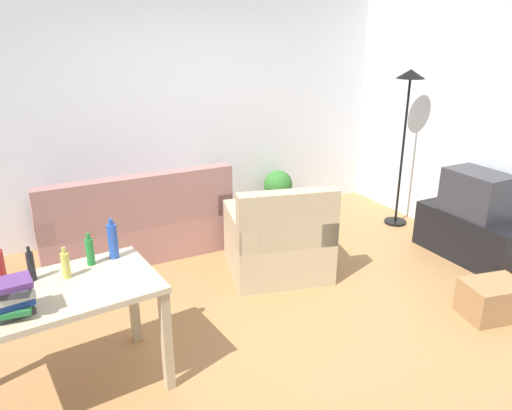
{
  "coord_description": "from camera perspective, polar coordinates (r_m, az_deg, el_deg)",
  "views": [
    {
      "loc": [
        -1.77,
        -3.14,
        2.25
      ],
      "look_at": [
        0.1,
        0.5,
        0.75
      ],
      "focal_mm": 34.32,
      "sensor_mm": 36.0,
      "label": 1
    }
  ],
  "objects": [
    {
      "name": "desk",
      "position": [
        3.27,
        -22.09,
        -10.8
      ],
      "size": [
        1.26,
        0.82,
        0.76
      ],
      "rotation": [
        0.0,
        0.0,
        0.1
      ],
      "color": "#C6B28E",
      "rests_on": "ground_plane"
    },
    {
      "name": "torchiere_lamp",
      "position": [
        5.82,
        17.24,
        10.99
      ],
      "size": [
        0.32,
        0.32,
        1.81
      ],
      "color": "black",
      "rests_on": "ground_plane"
    },
    {
      "name": "tv_stand",
      "position": [
        5.44,
        23.63,
        -3.35
      ],
      "size": [
        0.44,
        1.1,
        0.48
      ],
      "rotation": [
        0.0,
        0.0,
        1.57
      ],
      "color": "black",
      "rests_on": "ground_plane"
    },
    {
      "name": "bottle_green",
      "position": [
        3.41,
        -18.8,
        -5.12
      ],
      "size": [
        0.05,
        0.05,
        0.22
      ],
      "color": "#1E722D",
      "rests_on": "desk"
    },
    {
      "name": "armchair",
      "position": [
        4.66,
        2.68,
        -4.36
      ],
      "size": [
        1.08,
        1.03,
        0.92
      ],
      "rotation": [
        0.0,
        0.0,
        2.89
      ],
      "color": "tan",
      "rests_on": "ground_plane"
    },
    {
      "name": "potted_plant",
      "position": [
        6.12,
        2.58,
        1.84
      ],
      "size": [
        0.36,
        0.36,
        0.57
      ],
      "color": "brown",
      "rests_on": "ground_plane"
    },
    {
      "name": "ground_plane",
      "position": [
        4.26,
        1.91,
        -11.97
      ],
      "size": [
        5.2,
        4.4,
        0.02
      ],
      "primitive_type": "cube",
      "color": "#9E7042"
    },
    {
      "name": "wall_rear",
      "position": [
        5.7,
        -8.88,
        10.81
      ],
      "size": [
        5.2,
        0.1,
        2.7
      ],
      "primitive_type": "cube",
      "color": "silver",
      "rests_on": "ground_plane"
    },
    {
      "name": "bottle_squat",
      "position": [
        3.3,
        -21.31,
        -6.51
      ],
      "size": [
        0.05,
        0.05,
        0.21
      ],
      "color": "#BCB24C",
      "rests_on": "desk"
    },
    {
      "name": "bottle_blue",
      "position": [
        3.45,
        -16.35,
        -4.0
      ],
      "size": [
        0.07,
        0.07,
        0.28
      ],
      "color": "#2347A3",
      "rests_on": "desk"
    },
    {
      "name": "bottle_red",
      "position": [
        3.29,
        -27.7,
        -6.72
      ],
      "size": [
        0.07,
        0.07,
        0.3
      ],
      "color": "#AD2323",
      "rests_on": "desk"
    },
    {
      "name": "storage_box",
      "position": [
        4.51,
        25.86,
        -9.86
      ],
      "size": [
        0.54,
        0.43,
        0.3
      ],
      "primitive_type": "cube",
      "rotation": [
        0.0,
        0.0,
        -0.2
      ],
      "color": "olive",
      "rests_on": "ground_plane"
    },
    {
      "name": "couch",
      "position": [
        5.21,
        -13.86,
        -2.37
      ],
      "size": [
        1.89,
        0.84,
        0.92
      ],
      "rotation": [
        0.0,
        0.0,
        3.14
      ],
      "color": "#996B66",
      "rests_on": "ground_plane"
    },
    {
      "name": "bottle_dark",
      "position": [
        3.35,
        -24.75,
        -6.44
      ],
      "size": [
        0.04,
        0.04,
        0.23
      ],
      "color": "black",
      "rests_on": "desk"
    },
    {
      "name": "wall_right",
      "position": [
        5.45,
        27.04,
        8.46
      ],
      "size": [
        0.1,
        4.4,
        2.7
      ],
      "primitive_type": "cube",
      "color": "silver",
      "rests_on": "ground_plane"
    },
    {
      "name": "tv",
      "position": [
        5.29,
        24.35,
        1.24
      ],
      "size": [
        0.41,
        0.6,
        0.44
      ],
      "rotation": [
        0.0,
        0.0,
        1.57
      ],
      "color": "#2D2D33",
      "rests_on": "tv_stand"
    },
    {
      "name": "book_stack",
      "position": [
        2.99,
        -26.65,
        -9.6
      ],
      "size": [
        0.27,
        0.23,
        0.22
      ],
      "color": "#333338",
      "rests_on": "desk"
    }
  ]
}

